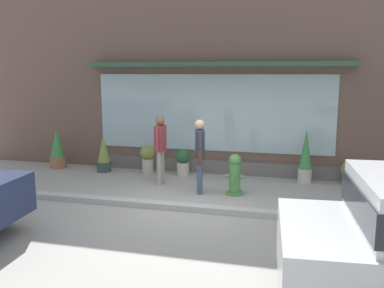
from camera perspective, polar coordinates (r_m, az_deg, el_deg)
The scene contains 12 objects.
ground_plane at distance 8.60m, azimuth -0.80°, elevation -8.49°, with size 60.00×60.00×0.00m, color #9E9B93.
curb_strip at distance 8.40m, azimuth -1.17°, elevation -8.51°, with size 14.00×0.24×0.12m, color #B2B2AD.
storefront at distance 11.27m, azimuth 3.49°, elevation 9.72°, with size 14.00×0.81×5.49m.
fire_hydrant at distance 9.37m, azimuth 5.79°, elevation -4.13°, with size 0.43×0.41×0.91m.
pedestrian_with_handbag at distance 9.30m, azimuth 1.06°, elevation -1.00°, with size 0.29×0.63×1.66m.
pedestrian_passerby at distance 10.09m, azimuth -4.29°, elevation -0.07°, with size 0.22×0.49×1.66m.
potted_plant_near_hydrant at distance 11.03m, azimuth -1.23°, elevation -2.36°, with size 0.38×0.38×0.70m.
potted_plant_doorstep at distance 11.70m, azimuth -11.84°, elevation -1.37°, with size 0.38×0.38×1.00m.
potted_plant_trailing_edge at distance 10.63m, azimuth 15.06°, elevation -1.73°, with size 0.33×0.33×1.33m.
potted_plant_window_left at distance 10.79m, azimuth 20.51°, elevation -3.52°, with size 0.42×0.42×0.60m.
potted_plant_low_front at distance 12.48m, azimuth -17.72°, elevation -0.67°, with size 0.44×0.44×1.12m.
potted_plant_window_right at distance 11.34m, azimuth -6.02°, elevation -1.82°, with size 0.39×0.39×0.76m.
Camera 1 is at (2.16, -7.88, 2.69)m, focal length 39.53 mm.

